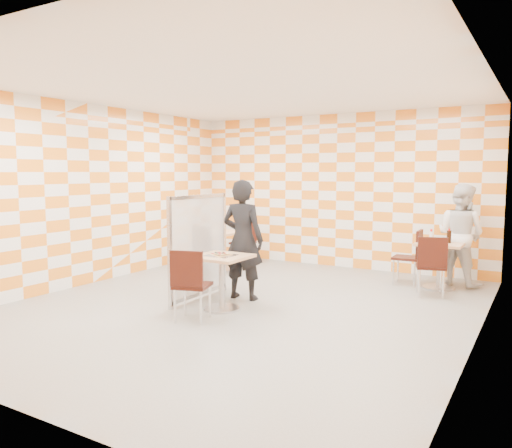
{
  "coord_description": "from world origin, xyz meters",
  "views": [
    {
      "loc": [
        3.62,
        -5.79,
        1.88
      ],
      "look_at": [
        0.1,
        0.2,
        1.15
      ],
      "focal_mm": 35.0,
      "sensor_mm": 36.0,
      "label": 1
    }
  ],
  "objects": [
    {
      "name": "room_shell",
      "position": [
        0.0,
        0.54,
        1.5
      ],
      "size": [
        7.0,
        7.0,
        7.0
      ],
      "color": "gray",
      "rests_on": "ground"
    },
    {
      "name": "chair_second_side",
      "position": [
        1.72,
        2.55,
        0.54
      ],
      "size": [
        0.45,
        0.44,
        0.92
      ],
      "color": "black",
      "rests_on": "ground"
    },
    {
      "name": "empty_table",
      "position": [
        -1.73,
        1.98,
        0.51
      ],
      "size": [
        0.7,
        0.7,
        0.75
      ],
      "color": "tan",
      "rests_on": "ground"
    },
    {
      "name": "chair_empty_far",
      "position": [
        -1.67,
        2.77,
        0.54
      ],
      "size": [
        0.44,
        0.45,
        0.92
      ],
      "color": "black",
      "rests_on": "ground"
    },
    {
      "name": "man_dark",
      "position": [
        -0.23,
        0.38,
        0.88
      ],
      "size": [
        0.67,
        0.47,
        1.77
      ],
      "primitive_type": "imported",
      "rotation": [
        0.0,
        0.0,
        3.21
      ],
      "color": "black",
      "rests_on": "ground"
    },
    {
      "name": "partition",
      "position": [
        -0.78,
        0.03,
        0.79
      ],
      "size": [
        0.08,
        1.38,
        1.55
      ],
      "color": "white",
      "rests_on": "ground"
    },
    {
      "name": "pizza_on_foil",
      "position": [
        -0.17,
        -0.29,
        0.77
      ],
      "size": [
        0.4,
        0.4,
        0.04
      ],
      "color": "silver",
      "rests_on": "main_table"
    },
    {
      "name": "second_table",
      "position": [
        2.16,
        2.53,
        0.51
      ],
      "size": [
        0.7,
        0.7,
        0.75
      ],
      "color": "tan",
      "rests_on": "ground"
    },
    {
      "name": "man_white",
      "position": [
        2.39,
        2.99,
        0.84
      ],
      "size": [
        1.0,
        0.9,
        1.68
      ],
      "primitive_type": "imported",
      "rotation": [
        0.0,
        0.0,
        2.75
      ],
      "color": "white",
      "rests_on": "ground"
    },
    {
      "name": "chair_empty_near",
      "position": [
        -1.63,
        1.37,
        0.54
      ],
      "size": [
        0.43,
        0.44,
        0.92
      ],
      "color": "black",
      "rests_on": "ground"
    },
    {
      "name": "sport_bottle",
      "position": [
        2.0,
        2.61,
        0.84
      ],
      "size": [
        0.06,
        0.06,
        0.2
      ],
      "color": "white",
      "rests_on": "second_table"
    },
    {
      "name": "soda_bottle",
      "position": [
        2.29,
        2.54,
        0.85
      ],
      "size": [
        0.07,
        0.07,
        0.23
      ],
      "color": "black",
      "rests_on": "second_table"
    },
    {
      "name": "main_table",
      "position": [
        -0.17,
        -0.27,
        0.51
      ],
      "size": [
        0.7,
        0.7,
        0.75
      ],
      "color": "tan",
      "rests_on": "ground"
    },
    {
      "name": "chair_second_front",
      "position": [
        2.16,
        1.87,
        0.54
      ],
      "size": [
        0.52,
        0.53,
        0.92
      ],
      "color": "black",
      "rests_on": "ground"
    },
    {
      "name": "chair_main_front",
      "position": [
        -0.17,
        -0.96,
        0.54
      ],
      "size": [
        0.53,
        0.53,
        0.92
      ],
      "color": "black",
      "rests_on": "ground"
    }
  ]
}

